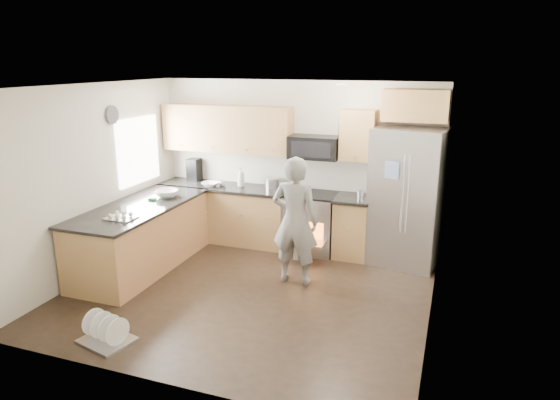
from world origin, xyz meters
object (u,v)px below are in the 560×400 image
at_px(refrigerator, 407,197).
at_px(stove_range, 311,209).
at_px(person, 295,221).
at_px(dish_rack, 106,334).

bearing_deg(refrigerator, stove_range, -169.71).
height_order(refrigerator, person, refrigerator).
relative_size(refrigerator, dish_rack, 3.23).
bearing_deg(person, stove_range, -84.82).
bearing_deg(stove_range, refrigerator, 0.29).
distance_m(refrigerator, dish_rack, 4.36).
xyz_separation_m(person, dish_rack, (-1.41, -2.11, -0.77)).
bearing_deg(refrigerator, dish_rack, -119.54).
height_order(stove_range, dish_rack, stove_range).
xyz_separation_m(refrigerator, dish_rack, (-2.72, -3.29, -0.91)).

